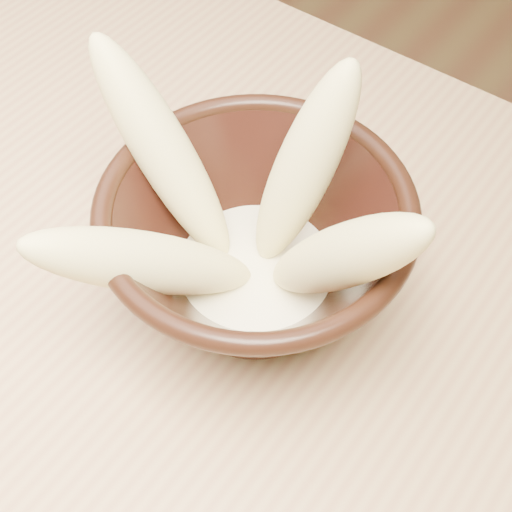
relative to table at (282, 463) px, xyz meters
The scene contains 7 objects.
table is the anchor object (origin of this frame).
bowl 0.18m from the table, 137.96° to the left, with size 0.22×0.22×0.12m.
milk_puddle 0.16m from the table, 137.96° to the left, with size 0.12×0.12×0.02m, color #F9F1C8.
banana_upright 0.24m from the table, 121.40° to the left, with size 0.04×0.04×0.17m, color #FAED94.
banana_left 0.26m from the table, 155.90° to the left, with size 0.04×0.04×0.18m, color #FAED94.
banana_right 0.21m from the table, 98.05° to the left, with size 0.04×0.04×0.17m, color #FAED94.
banana_front 0.21m from the table, behind, with size 0.04×0.04×0.18m, color #FAED94.
Camera 1 is at (0.10, -0.17, 1.22)m, focal length 50.00 mm.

